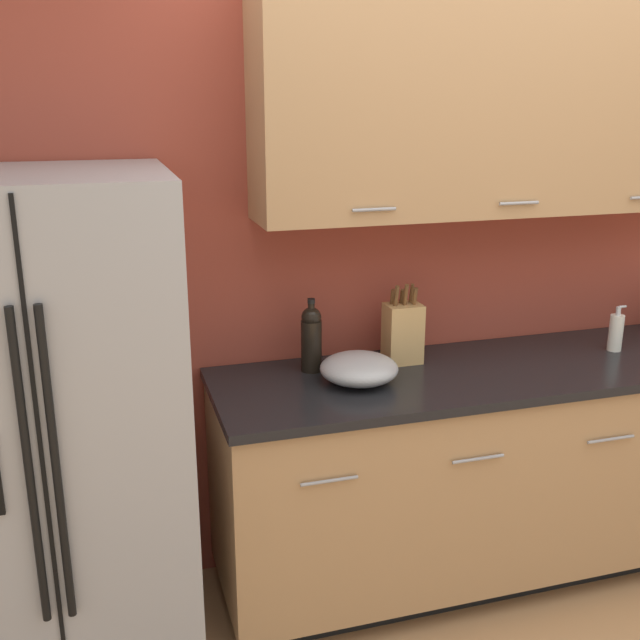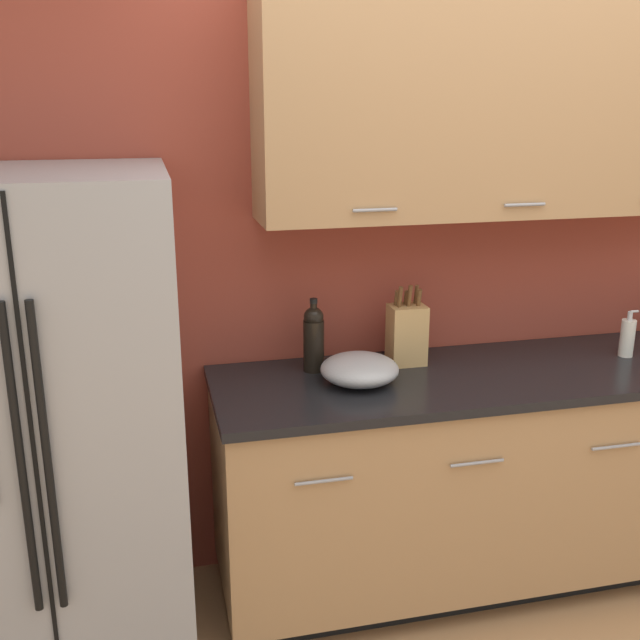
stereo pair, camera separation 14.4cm
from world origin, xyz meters
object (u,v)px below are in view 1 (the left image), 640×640
Objects in this scene: knife_block at (403,332)px; soap_dispenser at (616,332)px; refrigerator at (52,439)px; mixing_bowl at (359,369)px; wine_bottle at (311,338)px.

soap_dispenser is (0.90, -0.12, -0.04)m from knife_block.
refrigerator is 2.23m from soap_dispenser.
soap_dispenser is at bearing 1.82° from mixing_bowl.
wine_bottle is (-0.37, 0.01, 0.01)m from knife_block.
wine_bottle is 0.99× the size of mixing_bowl.
refrigerator is 5.28× the size of knife_block.
refrigerator is at bearing -177.51° from soap_dispenser.
soap_dispenser is 1.14m from mixing_bowl.
refrigerator reaches higher than wine_bottle.
refrigerator reaches higher than soap_dispenser.
knife_block is 1.12× the size of mixing_bowl.
knife_block is at bearing 9.49° from refrigerator.
soap_dispenser is (2.22, 0.10, 0.13)m from refrigerator.
refrigerator is at bearing -176.81° from mixing_bowl.
soap_dispenser is at bearing 2.49° from refrigerator.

